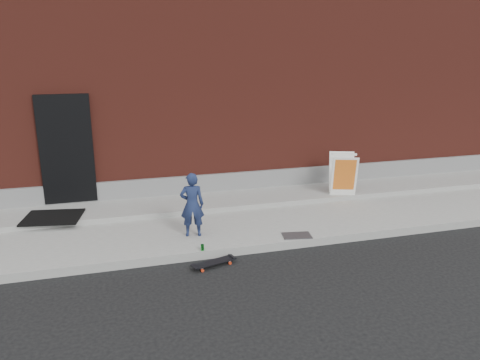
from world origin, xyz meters
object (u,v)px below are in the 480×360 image
object	(u,v)px
child	(192,205)
soda_can	(202,247)
pizza_sign	(343,174)
skateboard	(214,262)

from	to	relation	value
child	soda_can	distance (m)	0.87
child	soda_can	size ratio (longest dim) A/B	10.98
pizza_sign	soda_can	distance (m)	4.09
skateboard	pizza_sign	size ratio (longest dim) A/B	0.81
soda_can	pizza_sign	bearing A→B (deg)	28.37
child	skateboard	bearing A→B (deg)	107.32
pizza_sign	soda_can	size ratio (longest dim) A/B	8.71
skateboard	soda_can	xyz separation A→B (m)	(-0.12, 0.33, 0.14)
child	skateboard	xyz separation A→B (m)	(0.16, -1.02, -0.67)
skateboard	soda_can	distance (m)	0.38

